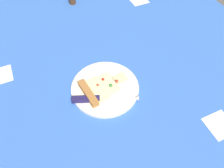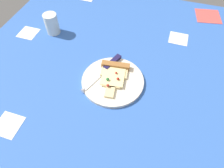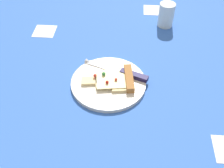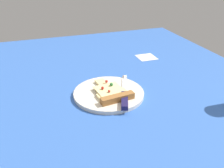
{
  "view_description": "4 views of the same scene",
  "coord_description": "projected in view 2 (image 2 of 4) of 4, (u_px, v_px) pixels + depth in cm",
  "views": [
    {
      "loc": [
        20.34,
        53.04,
        65.42
      ],
      "look_at": [
        1.13,
        9.64,
        2.09
      ],
      "focal_mm": 33.79,
      "sensor_mm": 36.0,
      "label": 1
    },
    {
      "loc": [
        -44.15,
        -5.75,
        65.43
      ],
      "look_at": [
        0.4,
        8.47,
        3.19
      ],
      "focal_mm": 31.91,
      "sensor_mm": 36.0,
      "label": 2
    },
    {
      "loc": [
        10.02,
        -56.25,
        66.31
      ],
      "look_at": [
        5.25,
        6.9,
        2.56
      ],
      "focal_mm": 43.62,
      "sensor_mm": 36.0,
      "label": 3
    },
    {
      "loc": [
        75.74,
        -13.67,
        44.22
      ],
      "look_at": [
        2.17,
        11.08,
        3.4
      ],
      "focal_mm": 38.35,
      "sensor_mm": 36.0,
      "label": 4
    }
  ],
  "objects": [
    {
      "name": "napkin",
      "position": [
        208.0,
        16.0,
        1.1
      ],
      "size": [
        15.09,
        15.09,
        0.4
      ],
      "primitive_type": "cube",
      "rotation": [
        0.0,
        0.0,
        0.18
      ],
      "color": "#E54C47",
      "rests_on": "ground_plane"
    },
    {
      "name": "pizza_slice",
      "position": [
        114.0,
        74.0,
        0.82
      ],
      "size": [
        18.26,
        12.34,
        2.53
      ],
      "rotation": [
        0.0,
        0.0,
        1.7
      ],
      "color": "beige",
      "rests_on": "plate"
    },
    {
      "name": "plate",
      "position": [
        113.0,
        81.0,
        0.82
      ],
      "size": [
        25.56,
        25.56,
        1.36
      ],
      "primitive_type": "cylinder",
      "color": "silver",
      "rests_on": "ground_plane"
    },
    {
      "name": "drinking_glass",
      "position": [
        52.0,
        24.0,
        0.98
      ],
      "size": [
        6.65,
        6.65,
        10.17
      ],
      "primitive_type": "cylinder",
      "color": "silver",
      "rests_on": "ground_plane"
    },
    {
      "name": "knife",
      "position": [
        106.0,
        69.0,
        0.84
      ],
      "size": [
        23.14,
        10.64,
        2.45
      ],
      "rotation": [
        0.0,
        0.0,
        1.2
      ],
      "color": "silver",
      "rests_on": "plate"
    },
    {
      "name": "ground_plane",
      "position": [
        132.0,
        97.0,
        0.8
      ],
      "size": [
        151.42,
        151.42,
        3.0
      ],
      "color": "#3360B7",
      "rests_on": "ground"
    }
  ]
}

